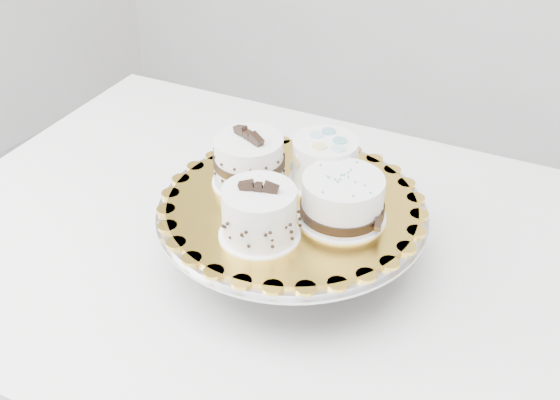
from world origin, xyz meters
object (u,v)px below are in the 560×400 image
Objects in this scene: cake_stand at (292,224)px; cake_swirl at (259,214)px; cake_banded at (249,163)px; cake_dots at (325,161)px; table at (304,285)px; cake_ribbon at (343,200)px; cake_board at (292,204)px.

cake_swirl reaches higher than cake_stand.
cake_banded is 0.11m from cake_dots.
cake_ribbon is at bearing -28.29° from table.
cake_dots is at bearing 82.91° from cake_board.
cake_board is 2.89× the size of cake_banded.
table is 9.23× the size of cake_ribbon.
cake_board is 2.91× the size of cake_dots.
cake_swirl reaches higher than cake_board.
cake_banded is (-0.09, -0.03, 0.22)m from table.
table is 0.23m from cake_ribbon.
cake_stand is (-0.00, -0.04, 0.14)m from table.
cake_swirl reaches higher than table.
cake_swirl is 0.16m from cake_dots.
cake_board is 2.43× the size of cake_ribbon.
cake_banded reaches higher than table.
cake_dots is (0.00, 0.16, 0.00)m from cake_swirl.
cake_stand is 1.09× the size of cake_board.
cake_board is 0.10m from cake_swirl.
cake_swirl is 0.12m from cake_ribbon.
cake_banded is at bearing -165.07° from cake_dots.
table is at bearing 86.42° from cake_stand.
cake_dots is 0.10m from cake_ribbon.
table is 0.25m from cake_swirl.
cake_stand reaches higher than table.
cake_banded is (-0.08, 0.01, 0.04)m from cake_board.
cake_stand is at bearing -116.98° from cake_dots.
cake_ribbon is (0.08, -0.03, 0.21)m from table.
cake_swirl reaches higher than cake_dots.
table is 0.18m from cake_board.
cake_stand is 0.11m from cake_dots.
cake_banded reaches higher than cake_swirl.
cake_swirl is at bearing -111.23° from cake_dots.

